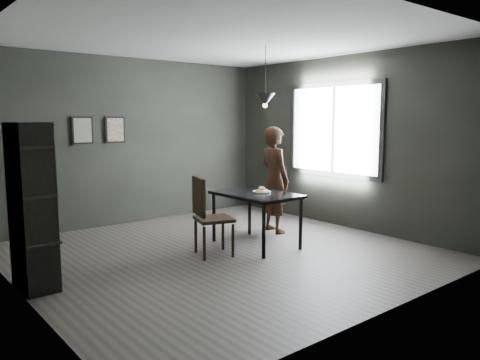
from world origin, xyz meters
TOP-DOWN VIEW (x-y plane):
  - ground at (0.00, 0.00)m, footprint 5.00×5.00m
  - back_wall at (0.00, 2.50)m, footprint 5.00×0.10m
  - ceiling at (0.00, 0.00)m, footprint 5.00×5.00m
  - window_assembly at (2.47, 0.20)m, footprint 0.04×1.96m
  - cafe_table at (0.60, 0.00)m, footprint 0.80×1.20m
  - white_plate at (0.69, -0.02)m, footprint 0.23×0.23m
  - donut_pile at (0.69, -0.02)m, footprint 0.17×0.17m
  - woman at (1.35, 0.42)m, footprint 0.48×0.66m
  - wood_chair at (-0.23, 0.02)m, footprint 0.56×0.56m
  - shelf_unit at (-2.32, 0.19)m, footprint 0.35×0.59m
  - pendant_lamp at (0.85, 0.10)m, footprint 0.28×0.28m
  - framed_print_left at (-0.90, 2.47)m, footprint 0.34×0.04m
  - framed_print_right at (-0.35, 2.47)m, footprint 0.34×0.04m

SIDE VIEW (x-z plane):
  - ground at x=0.00m, z-range 0.00..0.00m
  - wood_chair at x=-0.23m, z-range 0.07..1.11m
  - cafe_table at x=0.60m, z-range 0.30..1.05m
  - white_plate at x=0.69m, z-range 0.75..0.76m
  - donut_pile at x=0.69m, z-range 0.75..0.82m
  - woman at x=1.35m, z-range 0.00..1.66m
  - shelf_unit at x=-2.32m, z-range 0.00..1.75m
  - back_wall at x=0.00m, z-range 0.00..2.80m
  - window_assembly at x=2.47m, z-range 0.82..2.38m
  - framed_print_left at x=-0.90m, z-range 1.38..1.82m
  - framed_print_right at x=-0.35m, z-range 1.38..1.82m
  - pendant_lamp at x=0.85m, z-range 1.62..2.48m
  - ceiling at x=0.00m, z-range 2.79..2.81m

